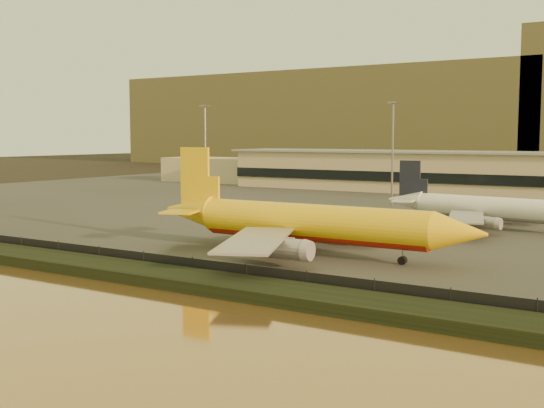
{
  "coord_description": "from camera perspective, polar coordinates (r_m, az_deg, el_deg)",
  "views": [
    {
      "loc": [
        53.81,
        -77.25,
        17.19
      ],
      "look_at": [
        -2.2,
        12.0,
        6.73
      ],
      "focal_mm": 45.0,
      "sensor_mm": 36.0,
      "label": 1
    }
  ],
  "objects": [
    {
      "name": "perimeter_fence",
      "position": [
        85.3,
        -7.73,
        -5.12
      ],
      "size": [
        300.0,
        0.05,
        2.2
      ],
      "primitive_type": "cube",
      "color": "black",
      "rests_on": "tarmac"
    },
    {
      "name": "tarmac",
      "position": [
        181.27,
        14.69,
        0.07
      ],
      "size": [
        320.0,
        220.0,
        0.2
      ],
      "primitive_type": "cube",
      "color": "#2D2D2D",
      "rests_on": "ground"
    },
    {
      "name": "gse_vehicle_white",
      "position": [
        137.05,
        -0.35,
        -1.06
      ],
      "size": [
        4.4,
        2.51,
        1.87
      ],
      "primitive_type": "cube",
      "rotation": [
        0.0,
        0.0,
        0.16
      ],
      "color": "silver",
      "rests_on": "tarmac"
    },
    {
      "name": "apron_light_masts",
      "position": [
        157.13,
        17.88,
        4.86
      ],
      "size": [
        152.2,
        12.2,
        25.4
      ],
      "color": "slate",
      "rests_on": "tarmac"
    },
    {
      "name": "dhl_cargo_jet",
      "position": [
        97.81,
        2.96,
        -1.63
      ],
      "size": [
        51.07,
        50.19,
        15.3
      ],
      "rotation": [
        0.0,
        0.0,
        0.02
      ],
      "color": "#E7B40C",
      "rests_on": "tarmac"
    },
    {
      "name": "terminal_building",
      "position": [
        214.29,
        13.49,
        2.59
      ],
      "size": [
        202.0,
        25.0,
        12.6
      ],
      "color": "tan",
      "rests_on": "tarmac"
    },
    {
      "name": "ground",
      "position": [
        95.7,
        -2.71,
        -4.68
      ],
      "size": [
        900.0,
        900.0,
        0.0
      ],
      "primitive_type": "plane",
      "color": "black",
      "rests_on": "ground"
    },
    {
      "name": "embankment",
      "position": [
        82.45,
        -9.51,
        -5.94
      ],
      "size": [
        320.0,
        7.0,
        1.4
      ],
      "primitive_type": "cube",
      "color": "black",
      "rests_on": "ground"
    },
    {
      "name": "white_narrowbody_jet",
      "position": [
        132.36,
        17.86,
        -0.39
      ],
      "size": [
        42.57,
        41.27,
        12.23
      ],
      "rotation": [
        0.0,
        0.0,
        -0.12
      ],
      "color": "silver",
      "rests_on": "tarmac"
    },
    {
      "name": "gse_vehicle_yellow",
      "position": [
        115.7,
        13.57,
        -2.45
      ],
      "size": [
        4.5,
        2.53,
        1.92
      ],
      "primitive_type": "cube",
      "rotation": [
        0.0,
        0.0,
        -0.15
      ],
      "color": "#E7B40C",
      "rests_on": "tarmac"
    }
  ]
}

